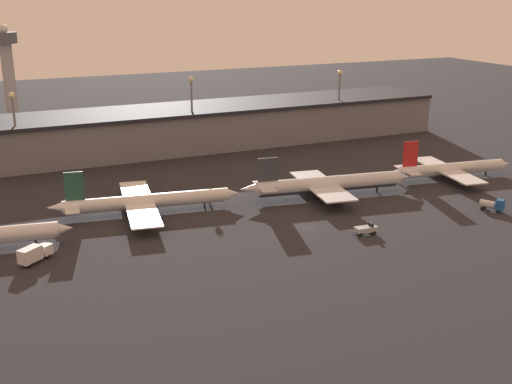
# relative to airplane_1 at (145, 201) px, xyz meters

# --- Properties ---
(ground) EXTENTS (600.00, 600.00, 0.00)m
(ground) POSITION_rel_airplane_1_xyz_m (31.43, -26.11, -2.93)
(ground) COLOR #26262B
(terminal_building) EXTENTS (192.75, 27.90, 14.36)m
(terminal_building) POSITION_rel_airplane_1_xyz_m (31.43, 61.59, 4.29)
(terminal_building) COLOR slate
(terminal_building) RESTS_ON ground
(airplane_1) EXTENTS (47.75, 37.99, 11.86)m
(airplane_1) POSITION_rel_airplane_1_xyz_m (0.00, 0.00, 0.00)
(airplane_1) COLOR white
(airplane_1) RESTS_ON ground
(airplane_2) EXTENTS (48.79, 29.85, 11.97)m
(airplane_2) POSITION_rel_airplane_1_xyz_m (48.21, -7.71, 0.56)
(airplane_2) COLOR silver
(airplane_2) RESTS_ON ground
(airplane_3) EXTENTS (39.99, 31.30, 12.07)m
(airplane_3) POSITION_rel_airplane_1_xyz_m (90.40, -7.63, -0.00)
(airplane_3) COLOR silver
(airplane_3) RESTS_ON ground
(service_vehicle_0) EXTENTS (4.45, 6.11, 3.40)m
(service_vehicle_0) POSITION_rel_airplane_1_xyz_m (80.11, -35.58, -1.20)
(service_vehicle_0) COLOR #195199
(service_vehicle_0) RESTS_ON ground
(service_vehicle_1) EXTENTS (5.33, 2.63, 2.65)m
(service_vehicle_1) POSITION_rel_airplane_1_xyz_m (41.96, -35.77, -1.69)
(service_vehicle_1) COLOR #9EA3A8
(service_vehicle_1) RESTS_ON ground
(service_vehicle_2) EXTENTS (7.57, 6.70, 3.64)m
(service_vehicle_2) POSITION_rel_airplane_1_xyz_m (-28.89, -20.83, -0.91)
(service_vehicle_2) COLOR white
(service_vehicle_2) RESTS_ON ground
(lamp_post_0) EXTENTS (1.80, 1.80, 24.38)m
(lamp_post_0) POSITION_rel_airplane_1_xyz_m (-24.99, 53.29, 12.63)
(lamp_post_0) COLOR slate
(lamp_post_0) RESTS_ON ground
(lamp_post_1) EXTENTS (1.80, 1.80, 26.00)m
(lamp_post_1) POSITION_rel_airplane_1_xyz_m (31.24, 53.29, 13.52)
(lamp_post_1) COLOR slate
(lamp_post_1) RESTS_ON ground
(lamp_post_2) EXTENTS (1.80, 1.80, 25.35)m
(lamp_post_2) POSITION_rel_airplane_1_xyz_m (88.95, 53.29, 13.17)
(lamp_post_2) COLOR slate
(lamp_post_2) RESTS_ON ground
(control_tower) EXTENTS (9.00, 9.00, 41.32)m
(control_tower) POSITION_rel_airplane_1_xyz_m (-21.59, 110.28, 21.13)
(control_tower) COLOR #99999E
(control_tower) RESTS_ON ground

